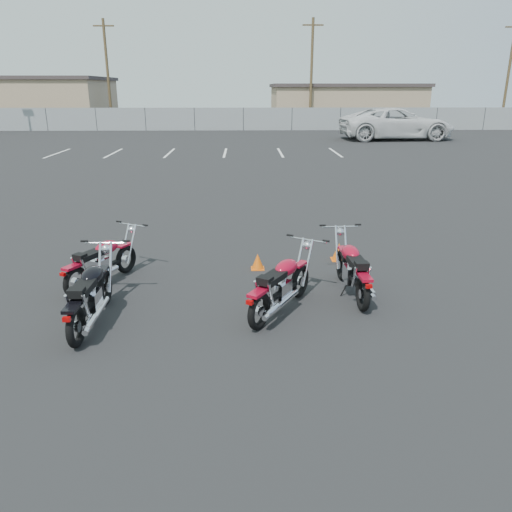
{
  "coord_description": "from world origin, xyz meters",
  "views": [
    {
      "loc": [
        0.01,
        -7.35,
        3.34
      ],
      "look_at": [
        0.2,
        0.6,
        0.65
      ],
      "focal_mm": 35.0,
      "sensor_mm": 36.0,
      "label": 1
    }
  ],
  "objects_px": {
    "motorcycle_third_red": "(281,285)",
    "white_van": "(398,114)",
    "motorcycle_second_black": "(91,295)",
    "motorcycle_front_red": "(102,262)",
    "motorcycle_rear_red": "(353,269)"
  },
  "relations": [
    {
      "from": "motorcycle_second_black",
      "to": "motorcycle_rear_red",
      "type": "xyz_separation_m",
      "value": [
        4.08,
        1.02,
        -0.01
      ]
    },
    {
      "from": "motorcycle_front_red",
      "to": "motorcycle_third_red",
      "type": "relative_size",
      "value": 0.97
    },
    {
      "from": "white_van",
      "to": "motorcycle_third_red",
      "type": "bearing_deg",
      "value": 156.68
    },
    {
      "from": "motorcycle_front_red",
      "to": "white_van",
      "type": "relative_size",
      "value": 0.21
    },
    {
      "from": "motorcycle_third_red",
      "to": "white_van",
      "type": "distance_m",
      "value": 28.96
    },
    {
      "from": "motorcycle_third_red",
      "to": "white_van",
      "type": "bearing_deg",
      "value": 70.3
    },
    {
      "from": "motorcycle_front_red",
      "to": "motorcycle_third_red",
      "type": "height_order",
      "value": "motorcycle_third_red"
    },
    {
      "from": "motorcycle_front_red",
      "to": "motorcycle_rear_red",
      "type": "bearing_deg",
      "value": -7.23
    },
    {
      "from": "motorcycle_second_black",
      "to": "motorcycle_third_red",
      "type": "height_order",
      "value": "motorcycle_second_black"
    },
    {
      "from": "motorcycle_third_red",
      "to": "motorcycle_rear_red",
      "type": "height_order",
      "value": "motorcycle_third_red"
    },
    {
      "from": "motorcycle_second_black",
      "to": "motorcycle_third_red",
      "type": "relative_size",
      "value": 1.09
    },
    {
      "from": "motorcycle_front_red",
      "to": "motorcycle_second_black",
      "type": "relative_size",
      "value": 0.89
    },
    {
      "from": "white_van",
      "to": "motorcycle_rear_red",
      "type": "bearing_deg",
      "value": 158.63
    },
    {
      "from": "motorcycle_second_black",
      "to": "motorcycle_third_red",
      "type": "distance_m",
      "value": 2.85
    },
    {
      "from": "motorcycle_front_red",
      "to": "motorcycle_second_black",
      "type": "bearing_deg",
      "value": -80.36
    }
  ]
}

